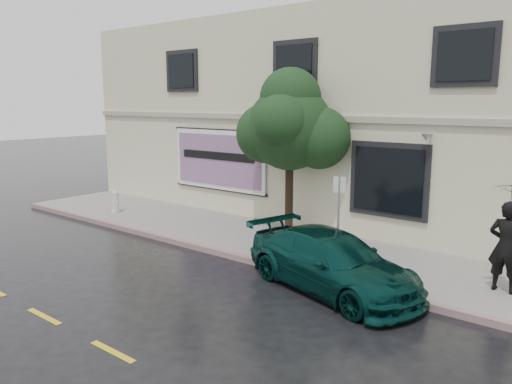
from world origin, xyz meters
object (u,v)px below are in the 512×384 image
Objects in this scene: car at (331,262)px; pedestrian at (506,247)px; fire_hydrant at (116,202)px; street_tree at (290,128)px.

car is 2.27× the size of pedestrian.
fire_hydrant is at bearing 5.85° from pedestrian.
pedestrian reaches higher than fire_hydrant.
pedestrian is 12.84m from fire_hydrant.
street_tree is (-6.30, 1.13, 2.20)m from pedestrian.
car is at bearing 13.05° from fire_hydrant.
car is 0.99× the size of street_tree.
car is 3.62m from pedestrian.
car is at bearing 35.09° from pedestrian.
car is at bearing -42.81° from street_tree.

